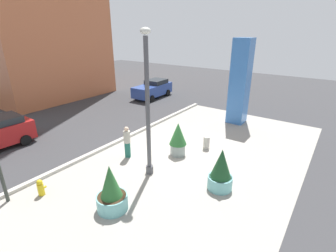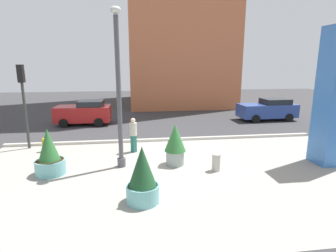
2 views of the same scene
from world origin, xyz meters
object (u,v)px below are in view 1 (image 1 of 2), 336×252
object	(u,v)px
potted_plant_mid_plaza	(178,138)
pedestrian_crossing	(127,140)
car_curb_west	(153,89)
lamp_post	(148,110)
fire_hydrant	(41,188)
potted_plant_near_left	(221,171)
potted_plant_near_right	(111,192)
art_pillar_blue	(240,82)
concrete_bollard	(206,143)

from	to	relation	value
potted_plant_mid_plaza	pedestrian_crossing	size ratio (longest dim) A/B	1.05
car_curb_west	lamp_post	bearing A→B (deg)	-142.25
potted_plant_mid_plaza	fire_hydrant	size ratio (longest dim) A/B	2.52
potted_plant_mid_plaza	pedestrian_crossing	xyz separation A→B (m)	(-1.83, 2.07, 0.00)
fire_hydrant	car_curb_west	distance (m)	16.59
lamp_post	fire_hydrant	world-z (taller)	lamp_post
potted_plant_near_left	potted_plant_near_right	distance (m)	4.64
art_pillar_blue	pedestrian_crossing	xyz separation A→B (m)	(-8.76, 2.79, -2.01)
lamp_post	car_curb_west	world-z (taller)	lamp_post
lamp_post	potted_plant_near_right	distance (m)	3.81
pedestrian_crossing	potted_plant_near_left	bearing A→B (deg)	-87.49
fire_hydrant	lamp_post	bearing A→B (deg)	-33.47
potted_plant_near_right	fire_hydrant	distance (m)	3.35
concrete_bollard	car_curb_west	size ratio (longest dim) A/B	0.16
lamp_post	car_curb_west	distance (m)	14.61
art_pillar_blue	potted_plant_near_left	size ratio (longest dim) A/B	3.13
potted_plant_near_right	concrete_bollard	bearing A→B (deg)	-4.54
art_pillar_blue	fire_hydrant	distance (m)	14.02
art_pillar_blue	potted_plant_near_right	distance (m)	12.40
potted_plant_near_right	potted_plant_mid_plaza	bearing A→B (deg)	4.38
art_pillar_blue	concrete_bollard	bearing A→B (deg)	-177.56
potted_plant_near_left	car_curb_west	xyz separation A→B (m)	(10.60, 12.15, -0.01)
art_pillar_blue	car_curb_west	bearing A→B (deg)	77.88
potted_plant_near_left	concrete_bollard	xyz separation A→B (m)	(3.21, 2.30, -0.50)
lamp_post	fire_hydrant	xyz separation A→B (m)	(-4.00, 2.64, -2.88)
potted_plant_near_right	fire_hydrant	xyz separation A→B (m)	(-1.13, 3.12, -0.43)
art_pillar_blue	potted_plant_near_right	size ratio (longest dim) A/B	3.10
potted_plant_near_right	pedestrian_crossing	bearing A→B (deg)	35.72
lamp_post	concrete_bollard	distance (m)	5.03
pedestrian_crossing	fire_hydrant	bearing A→B (deg)	171.83
potted_plant_near_left	potted_plant_near_right	xyz separation A→B (m)	(-3.67, 2.85, -0.08)
art_pillar_blue	pedestrian_crossing	size ratio (longest dim) A/B	3.36
potted_plant_mid_plaza	potted_plant_near_right	size ratio (longest dim) A/B	0.97
art_pillar_blue	concrete_bollard	xyz separation A→B (m)	(-5.33, -0.23, -2.64)
potted_plant_near_left	car_curb_west	world-z (taller)	potted_plant_near_left
lamp_post	fire_hydrant	distance (m)	5.59
car_curb_west	pedestrian_crossing	distance (m)	12.81
potted_plant_mid_plaza	lamp_post	bearing A→B (deg)	178.12
fire_hydrant	potted_plant_near_right	bearing A→B (deg)	-70.19
potted_plant_mid_plaza	potted_plant_near_right	world-z (taller)	potted_plant_near_right
potted_plant_near_right	car_curb_west	bearing A→B (deg)	33.11
lamp_post	art_pillar_blue	size ratio (longest dim) A/B	1.10
fire_hydrant	potted_plant_mid_plaza	bearing A→B (deg)	-23.08
potted_plant_near_right	car_curb_west	size ratio (longest dim) A/B	0.42
art_pillar_blue	fire_hydrant	world-z (taller)	art_pillar_blue
potted_plant_near_right	concrete_bollard	xyz separation A→B (m)	(6.87, -0.55, -0.43)
fire_hydrant	pedestrian_crossing	bearing A→B (deg)	-8.17
lamp_post	pedestrian_crossing	world-z (taller)	lamp_post
art_pillar_blue	potted_plant_near_left	world-z (taller)	art_pillar_blue
car_curb_west	fire_hydrant	bearing A→B (deg)	-158.13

